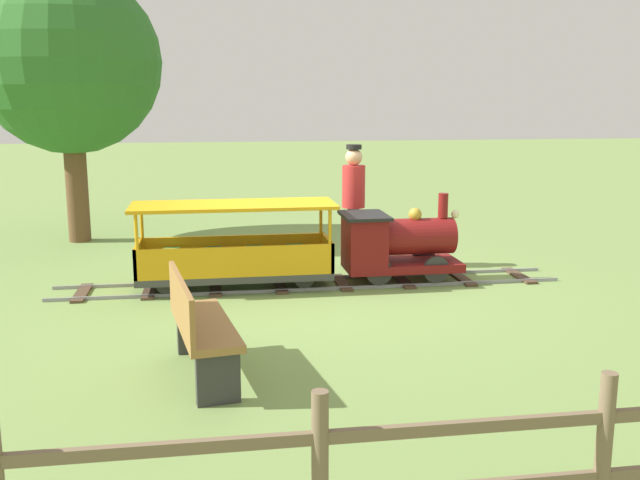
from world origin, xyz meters
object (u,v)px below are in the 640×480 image
at_px(locomotive, 395,243).
at_px(passenger_car, 235,253).
at_px(park_bench, 199,327).
at_px(oak_tree_near, 69,63).
at_px(conductor_person, 353,196).

height_order(locomotive, passenger_car, locomotive).
height_order(passenger_car, park_bench, passenger_car).
bearing_deg(oak_tree_near, conductor_person, 58.40).
bearing_deg(conductor_person, oak_tree_near, -121.60).
distance_m(locomotive, oak_tree_near, 5.80).
relative_size(passenger_car, oak_tree_near, 0.57).
bearing_deg(conductor_person, park_bench, -29.07).
distance_m(passenger_car, park_bench, 2.72).
bearing_deg(locomotive, passenger_car, -90.00).
relative_size(passenger_car, conductor_person, 1.45).
bearing_deg(conductor_person, locomotive, 21.12).
height_order(conductor_person, park_bench, conductor_person).
bearing_deg(park_bench, passenger_car, 171.82).
height_order(park_bench, oak_tree_near, oak_tree_near).
bearing_deg(locomotive, oak_tree_near, -127.64).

